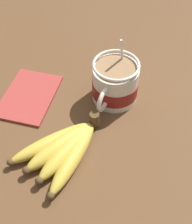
% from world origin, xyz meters
% --- Properties ---
extents(table, '(1.24, 1.24, 0.03)m').
position_xyz_m(table, '(0.00, 0.00, 0.01)').
color(table, brown).
rests_on(table, ground).
extents(coffee_mug, '(0.14, 0.10, 0.15)m').
position_xyz_m(coffee_mug, '(-0.05, -0.01, 0.07)').
color(coffee_mug, white).
rests_on(coffee_mug, table).
extents(banana_bunch, '(0.20, 0.13, 0.04)m').
position_xyz_m(banana_bunch, '(0.13, -0.04, 0.05)').
color(banana_bunch, '#4C381E').
rests_on(banana_bunch, table).
extents(napkin, '(0.17, 0.14, 0.01)m').
position_xyz_m(napkin, '(0.03, -0.18, 0.03)').
color(napkin, '#A33833').
rests_on(napkin, table).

